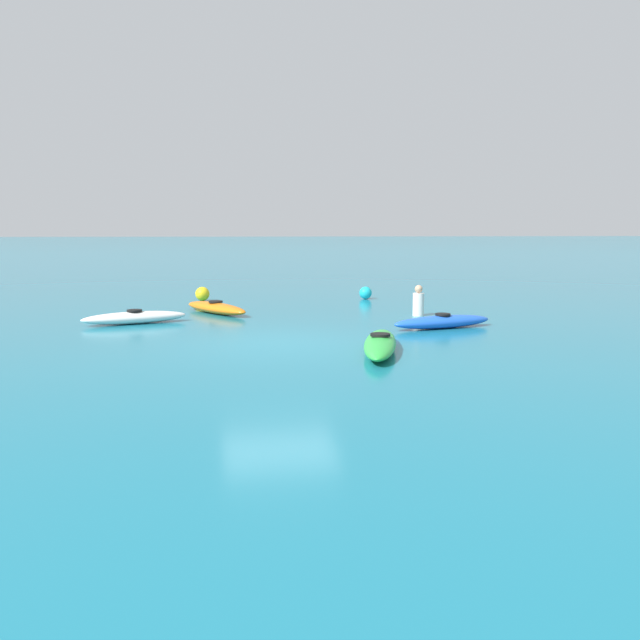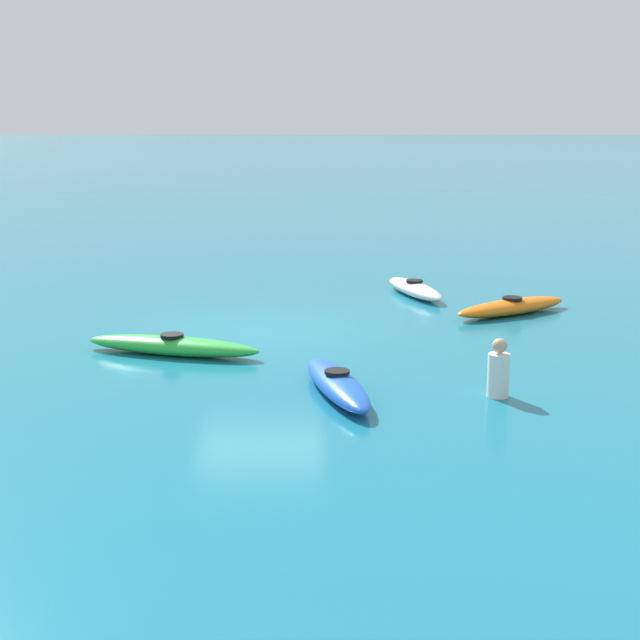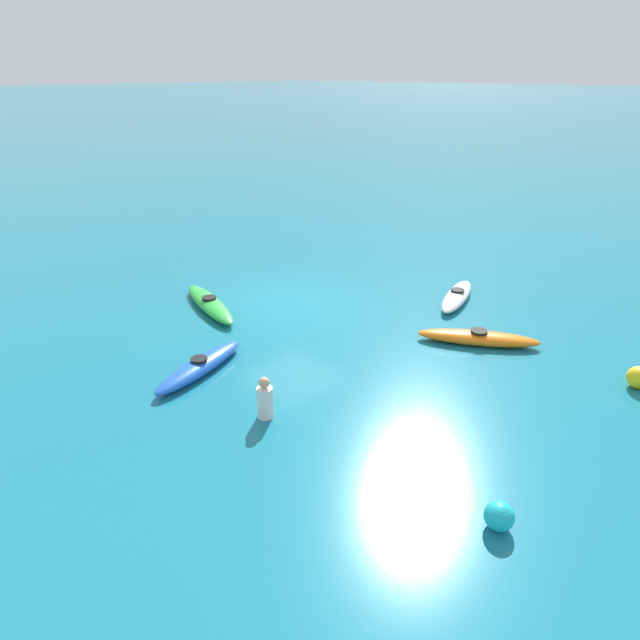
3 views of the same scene
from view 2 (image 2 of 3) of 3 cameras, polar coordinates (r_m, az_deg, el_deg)
name	(u,v)px [view 2 (image 2 of 3)]	position (r m, az deg, el deg)	size (l,w,h in m)	color
ground_plane	(258,329)	(17.21, -4.00, -0.62)	(600.00, 600.00, 0.00)	#19728C
kayak_orange	(512,307)	(18.94, 12.32, 0.85)	(2.86, 2.08, 0.37)	orange
kayak_white	(414,289)	(20.65, 6.13, 2.03)	(1.35, 2.74, 0.37)	white
kayak_green	(172,345)	(15.49, -9.54, -1.64)	(3.25, 1.55, 0.37)	green
kayak_blue	(337,384)	(13.06, 1.11, -4.15)	(1.20, 2.80, 0.37)	blue
person_near_shore	(498,371)	(13.15, 11.48, -3.27)	(0.42, 0.42, 0.88)	silver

